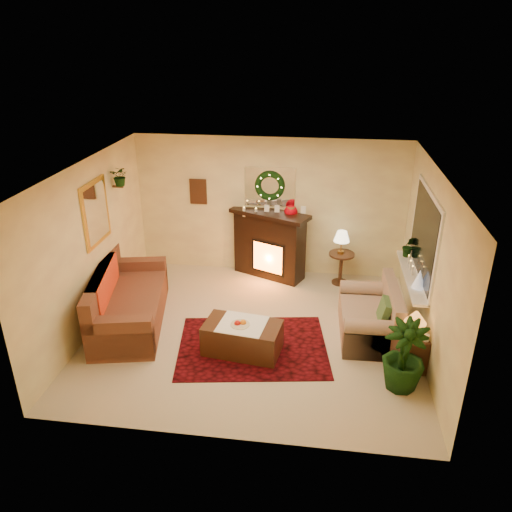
# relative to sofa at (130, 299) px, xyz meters

# --- Properties ---
(floor) EXTENTS (5.00, 5.00, 0.00)m
(floor) POSITION_rel_sofa_xyz_m (1.97, -0.03, -0.43)
(floor) COLOR beige
(floor) RESTS_ON ground
(ceiling) EXTENTS (5.00, 5.00, 0.00)m
(ceiling) POSITION_rel_sofa_xyz_m (1.97, -0.03, 2.17)
(ceiling) COLOR white
(ceiling) RESTS_ON ground
(wall_back) EXTENTS (5.00, 5.00, 0.00)m
(wall_back) POSITION_rel_sofa_xyz_m (1.97, 2.22, 0.87)
(wall_back) COLOR #EFD88C
(wall_back) RESTS_ON ground
(wall_front) EXTENTS (5.00, 5.00, 0.00)m
(wall_front) POSITION_rel_sofa_xyz_m (1.97, -2.28, 0.87)
(wall_front) COLOR #EFD88C
(wall_front) RESTS_ON ground
(wall_left) EXTENTS (4.50, 4.50, 0.00)m
(wall_left) POSITION_rel_sofa_xyz_m (-0.53, -0.03, 0.87)
(wall_left) COLOR #EFD88C
(wall_left) RESTS_ON ground
(wall_right) EXTENTS (4.50, 4.50, 0.00)m
(wall_right) POSITION_rel_sofa_xyz_m (4.47, -0.03, 0.87)
(wall_right) COLOR #EFD88C
(wall_right) RESTS_ON ground
(area_rug) EXTENTS (2.40, 1.95, 0.01)m
(area_rug) POSITION_rel_sofa_xyz_m (2.03, -0.43, -0.42)
(area_rug) COLOR #4B1110
(area_rug) RESTS_ON floor
(sofa) EXTENTS (1.39, 2.33, 0.94)m
(sofa) POSITION_rel_sofa_xyz_m (0.00, 0.00, 0.00)
(sofa) COLOR #42301E
(sofa) RESTS_ON floor
(red_throw) EXTENTS (0.88, 1.42, 0.02)m
(red_throw) POSITION_rel_sofa_xyz_m (-0.04, 0.15, 0.03)
(red_throw) COLOR red
(red_throw) RESTS_ON sofa
(fireplace) EXTENTS (1.38, 0.92, 1.21)m
(fireplace) POSITION_rel_sofa_xyz_m (2.00, 2.01, 0.12)
(fireplace) COLOR #322519
(fireplace) RESTS_ON floor
(poinsettia) EXTENTS (0.24, 0.24, 0.24)m
(poinsettia) POSITION_rel_sofa_xyz_m (2.38, 2.02, 0.87)
(poinsettia) COLOR #C6000D
(poinsettia) RESTS_ON fireplace
(mantel_candle_a) EXTENTS (0.06, 0.06, 0.17)m
(mantel_candle_a) POSITION_rel_sofa_xyz_m (1.52, 1.99, 0.83)
(mantel_candle_a) COLOR beige
(mantel_candle_a) RESTS_ON fireplace
(mantel_candle_b) EXTENTS (0.05, 0.05, 0.16)m
(mantel_candle_b) POSITION_rel_sofa_xyz_m (1.75, 1.98, 0.83)
(mantel_candle_b) COLOR white
(mantel_candle_b) RESTS_ON fireplace
(mantel_mirror) EXTENTS (0.92, 0.02, 0.72)m
(mantel_mirror) POSITION_rel_sofa_xyz_m (1.97, 2.20, 1.27)
(mantel_mirror) COLOR white
(mantel_mirror) RESTS_ON wall_back
(wreath) EXTENTS (0.55, 0.11, 0.55)m
(wreath) POSITION_rel_sofa_xyz_m (1.97, 2.16, 1.29)
(wreath) COLOR #194719
(wreath) RESTS_ON wall_back
(wall_art) EXTENTS (0.32, 0.03, 0.48)m
(wall_art) POSITION_rel_sofa_xyz_m (0.62, 2.20, 1.12)
(wall_art) COLOR #381E11
(wall_art) RESTS_ON wall_back
(gold_mirror) EXTENTS (0.03, 0.84, 1.00)m
(gold_mirror) POSITION_rel_sofa_xyz_m (-0.51, 0.27, 1.32)
(gold_mirror) COLOR gold
(gold_mirror) RESTS_ON wall_left
(hanging_plant) EXTENTS (0.33, 0.28, 0.36)m
(hanging_plant) POSITION_rel_sofa_xyz_m (-0.37, 1.02, 1.54)
(hanging_plant) COLOR #194719
(hanging_plant) RESTS_ON wall_left
(loveseat) EXTENTS (0.86, 1.44, 0.82)m
(loveseat) POSITION_rel_sofa_xyz_m (3.73, 0.15, -0.01)
(loveseat) COLOR #B4A491
(loveseat) RESTS_ON floor
(window_frame) EXTENTS (0.03, 1.86, 1.36)m
(window_frame) POSITION_rel_sofa_xyz_m (4.46, 0.52, 1.12)
(window_frame) COLOR white
(window_frame) RESTS_ON wall_right
(window_glass) EXTENTS (0.02, 1.70, 1.22)m
(window_glass) POSITION_rel_sofa_xyz_m (4.44, 0.52, 1.12)
(window_glass) COLOR black
(window_glass) RESTS_ON wall_right
(window_sill) EXTENTS (0.22, 1.86, 0.04)m
(window_sill) POSITION_rel_sofa_xyz_m (4.35, 0.52, 0.44)
(window_sill) COLOR white
(window_sill) RESTS_ON wall_right
(mini_tree) EXTENTS (0.18, 0.18, 0.27)m
(mini_tree) POSITION_rel_sofa_xyz_m (4.38, 0.10, 0.61)
(mini_tree) COLOR silver
(mini_tree) RESTS_ON window_sill
(sill_plant) EXTENTS (0.26, 0.21, 0.48)m
(sill_plant) POSITION_rel_sofa_xyz_m (4.38, 1.21, 0.66)
(sill_plant) COLOR #1B5119
(sill_plant) RESTS_ON window_sill
(side_table_round) EXTENTS (0.56, 0.56, 0.61)m
(side_table_round) POSITION_rel_sofa_xyz_m (3.34, 1.84, -0.11)
(side_table_round) COLOR #552B1B
(side_table_round) RESTS_ON floor
(lamp_cream) EXTENTS (0.29, 0.29, 0.44)m
(lamp_cream) POSITION_rel_sofa_xyz_m (3.32, 1.83, 0.45)
(lamp_cream) COLOR #FFF1BD
(lamp_cream) RESTS_ON side_table_round
(end_table_square) EXTENTS (0.50, 0.50, 0.52)m
(end_table_square) POSITION_rel_sofa_xyz_m (4.23, -0.63, -0.16)
(end_table_square) COLOR #3C170C
(end_table_square) RESTS_ON floor
(lamp_tiffany) EXTENTS (0.30, 0.30, 0.43)m
(lamp_tiffany) POSITION_rel_sofa_xyz_m (4.26, -0.61, 0.32)
(lamp_tiffany) COLOR #F69E2F
(lamp_tiffany) RESTS_ON end_table_square
(coffee_table) EXTENTS (1.17, 0.75, 0.46)m
(coffee_table) POSITION_rel_sofa_xyz_m (1.89, -0.55, -0.22)
(coffee_table) COLOR #472D14
(coffee_table) RESTS_ON floor
(fruit_bowl) EXTENTS (0.28, 0.28, 0.06)m
(fruit_bowl) POSITION_rel_sofa_xyz_m (1.87, -0.58, 0.02)
(fruit_bowl) COLOR beige
(fruit_bowl) RESTS_ON coffee_table
(floor_palm) EXTENTS (2.03, 2.03, 2.94)m
(floor_palm) POSITION_rel_sofa_xyz_m (4.08, -1.06, 0.02)
(floor_palm) COLOR #135114
(floor_palm) RESTS_ON floor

